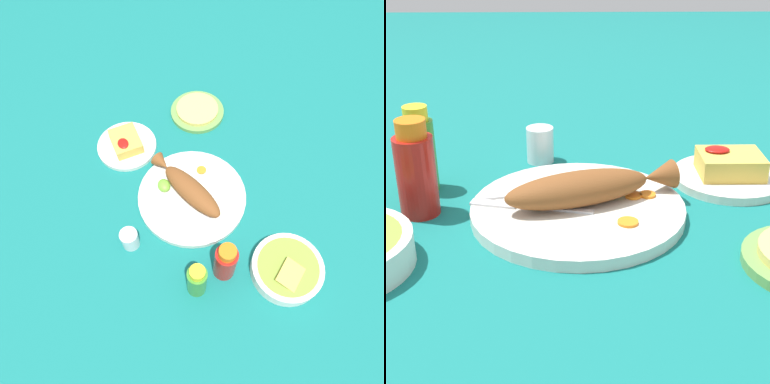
% 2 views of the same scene
% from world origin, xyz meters
% --- Properties ---
extents(ground_plane, '(4.00, 4.00, 0.00)m').
position_xyz_m(ground_plane, '(0.00, 0.00, 0.00)').
color(ground_plane, '#146B66').
extents(main_plate, '(0.32, 0.32, 0.02)m').
position_xyz_m(main_plate, '(0.00, 0.00, 0.01)').
color(main_plate, silver).
rests_on(main_plate, ground_plane).
extents(fried_fish, '(0.27, 0.14, 0.05)m').
position_xyz_m(fried_fish, '(-0.01, -0.01, 0.04)').
color(fried_fish, brown).
rests_on(fried_fish, main_plate).
extents(fork_near, '(0.18, 0.05, 0.00)m').
position_xyz_m(fork_near, '(0.08, 0.01, 0.02)').
color(fork_near, silver).
rests_on(fork_near, main_plate).
extents(fork_far, '(0.18, 0.06, 0.00)m').
position_xyz_m(fork_far, '(0.07, -0.04, 0.02)').
color(fork_far, silver).
rests_on(fork_far, main_plate).
extents(carrot_slice_near, '(0.03, 0.03, 0.00)m').
position_xyz_m(carrot_slice_near, '(-0.07, 0.06, 0.02)').
color(carrot_slice_near, orange).
rests_on(carrot_slice_near, main_plate).
extents(carrot_slice_mid, '(0.02, 0.02, 0.00)m').
position_xyz_m(carrot_slice_mid, '(-0.11, -0.03, 0.02)').
color(carrot_slice_mid, orange).
rests_on(carrot_slice_mid, main_plate).
extents(carrot_slice_far, '(0.03, 0.03, 0.00)m').
position_xyz_m(carrot_slice_far, '(-0.08, -0.02, 0.02)').
color(carrot_slice_far, orange).
rests_on(carrot_slice_far, main_plate).
extents(lime_wedge_main, '(0.04, 0.04, 0.02)m').
position_xyz_m(lime_wedge_main, '(-0.06, -0.07, 0.03)').
color(lime_wedge_main, '#6BB233').
rests_on(lime_wedge_main, main_plate).
extents(hot_sauce_bottle_red, '(0.06, 0.06, 0.15)m').
position_xyz_m(hot_sauce_bottle_red, '(0.24, -0.01, 0.07)').
color(hot_sauce_bottle_red, '#B21914').
rests_on(hot_sauce_bottle_red, ground_plane).
extents(hot_sauce_bottle_green, '(0.05, 0.05, 0.14)m').
position_xyz_m(hot_sauce_bottle_green, '(0.25, -0.09, 0.07)').
color(hot_sauce_bottle_green, '#3D8428').
rests_on(hot_sauce_bottle_green, ground_plane).
extents(salt_cup, '(0.05, 0.05, 0.06)m').
position_xyz_m(salt_cup, '(0.06, -0.21, 0.03)').
color(salt_cup, silver).
rests_on(salt_cup, ground_plane).
extents(side_plate_fries, '(0.19, 0.19, 0.01)m').
position_xyz_m(side_plate_fries, '(-0.25, -0.12, 0.01)').
color(side_plate_fries, silver).
rests_on(side_plate_fries, ground_plane).
extents(fries_pile, '(0.10, 0.08, 0.04)m').
position_xyz_m(fries_pile, '(-0.25, -0.12, 0.03)').
color(fries_pile, gold).
rests_on(fries_pile, side_plate_fries).
extents(guacamole_bowl, '(0.19, 0.19, 0.06)m').
position_xyz_m(guacamole_bowl, '(0.30, 0.14, 0.02)').
color(guacamole_bowl, white).
rests_on(guacamole_bowl, ground_plane).
extents(tortilla_plate, '(0.18, 0.18, 0.01)m').
position_xyz_m(tortilla_plate, '(-0.30, 0.15, 0.01)').
color(tortilla_plate, '#6B9E4C').
rests_on(tortilla_plate, ground_plane).
extents(tortilla_stack, '(0.14, 0.14, 0.01)m').
position_xyz_m(tortilla_stack, '(-0.30, 0.15, 0.02)').
color(tortilla_stack, '#E0C666').
rests_on(tortilla_stack, tortilla_plate).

